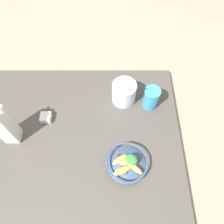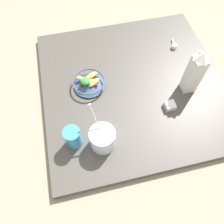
# 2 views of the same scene
# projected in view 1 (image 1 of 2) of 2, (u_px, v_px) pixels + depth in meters

# --- Properties ---
(ground_plane) EXTENTS (6.00, 6.00, 0.00)m
(ground_plane) POSITION_uv_depth(u_px,v_px,m) (73.00, 159.00, 1.11)
(ground_plane) COLOR gray
(countertop) EXTENTS (1.10, 1.10, 0.04)m
(countertop) POSITION_uv_depth(u_px,v_px,m) (73.00, 158.00, 1.09)
(countertop) COLOR #47423D
(countertop) RESTS_ON ground_plane
(fruit_bowl) EXTENTS (0.20, 0.20, 0.08)m
(fruit_bowl) POSITION_uv_depth(u_px,v_px,m) (127.00, 163.00, 1.02)
(fruit_bowl) COLOR #384C6B
(fruit_bowl) RESTS_ON countertop
(milk_carton) EXTENTS (0.07, 0.07, 0.29)m
(milk_carton) POSITION_uv_depth(u_px,v_px,m) (3.00, 123.00, 1.00)
(milk_carton) COLOR silver
(milk_carton) RESTS_ON countertop
(yogurt_tub) EXTENTS (0.13, 0.17, 0.26)m
(yogurt_tub) POSITION_uv_depth(u_px,v_px,m) (124.00, 92.00, 1.18)
(yogurt_tub) COLOR silver
(yogurt_tub) RESTS_ON countertop
(drinking_cup) EXTENTS (0.09, 0.09, 0.13)m
(drinking_cup) POSITION_uv_depth(u_px,v_px,m) (151.00, 98.00, 1.16)
(drinking_cup) COLOR #3893C6
(drinking_cup) RESTS_ON countertop
(spice_jar) EXTENTS (0.06, 0.06, 0.04)m
(spice_jar) POSITION_uv_depth(u_px,v_px,m) (46.00, 117.00, 1.16)
(spice_jar) COLOR silver
(spice_jar) RESTS_ON countertop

